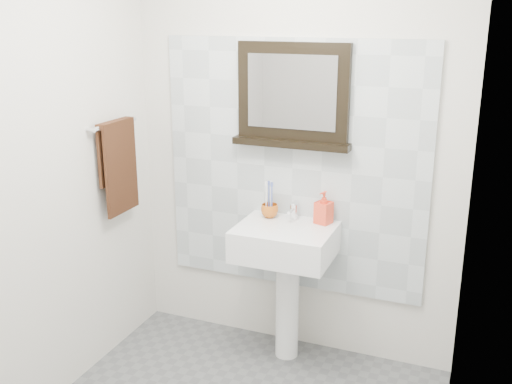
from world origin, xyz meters
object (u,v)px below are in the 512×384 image
Objects in this scene: toothbrush_cup at (270,211)px; framed_mirror at (293,98)px; hand_towel at (118,160)px; pedestal_sink at (286,256)px; soap_dispenser at (324,208)px.

framed_mirror is (0.11, 0.07, 0.67)m from toothbrush_cup.
hand_towel is (-0.94, -0.38, -0.36)m from framed_mirror.
hand_towel is at bearing -159.77° from toothbrush_cup.
framed_mirror reaches higher than pedestal_sink.
framed_mirror is 1.08m from hand_towel.
pedestal_sink is 0.29m from toothbrush_cup.
framed_mirror reaches higher than toothbrush_cup.
toothbrush_cup is 0.94m from hand_towel.
toothbrush_cup is (-0.14, 0.11, 0.22)m from pedestal_sink.
toothbrush_cup is at bearing 20.23° from hand_towel.
pedestal_sink is at bearing -127.50° from soap_dispenser.
hand_towel is (-0.98, -0.19, 0.53)m from pedestal_sink.
soap_dispenser reaches higher than toothbrush_cup.
soap_dispenser is 0.28× the size of framed_mirror.
toothbrush_cup is 0.33m from soap_dispenser.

